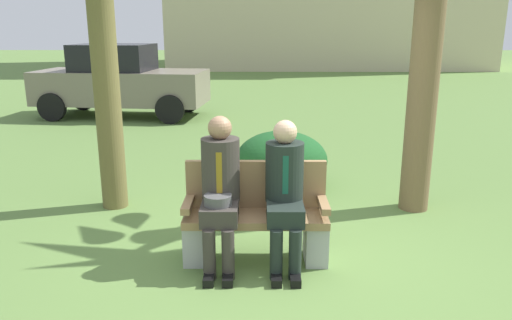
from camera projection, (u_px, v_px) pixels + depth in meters
The scene contains 6 objects.
ground_plane at pixel (286, 262), 4.57m from camera, with size 80.00×80.00×0.00m, color #5C7E3D.
park_bench at pixel (256, 218), 4.56m from camera, with size 1.30×0.44×0.90m.
seated_man_left at pixel (220, 185), 4.35m from camera, with size 0.34×0.72×1.35m.
seated_man_right at pixel (285, 187), 4.35m from camera, with size 0.34×0.72×1.31m.
shrub_near_bench at pixel (281, 160), 6.57m from camera, with size 1.22×1.11×0.76m, color #1B5122.
parked_car_near at pixel (120, 81), 11.63m from camera, with size 4.05×2.06×1.68m.
Camera 1 is at (-0.25, -4.16, 2.10)m, focal length 34.87 mm.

